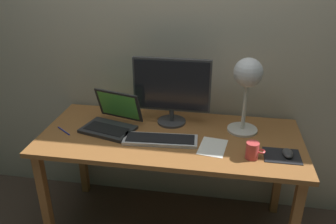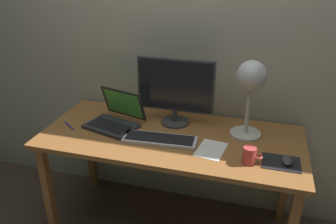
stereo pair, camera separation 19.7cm
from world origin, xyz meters
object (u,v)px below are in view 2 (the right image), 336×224
object	(u,v)px
monitor	(176,89)
laptop	(117,115)
mouse	(287,160)
desk_lamp	(251,82)
keyboard_main	(160,139)
coffee_mug	(250,155)
pen	(69,126)

from	to	relation	value
monitor	laptop	bearing A→B (deg)	-162.14
mouse	desk_lamp	bearing A→B (deg)	131.91
laptop	desk_lamp	xyz separation A→B (m)	(0.82, 0.08, 0.28)
keyboard_main	coffee_mug	distance (m)	0.54
pen	laptop	bearing A→B (deg)	22.15
keyboard_main	laptop	size ratio (longest dim) A/B	1.18
keyboard_main	mouse	xyz separation A→B (m)	(0.72, -0.04, 0.01)
monitor	desk_lamp	size ratio (longest dim) A/B	1.05
monitor	desk_lamp	xyz separation A→B (m)	(0.46, -0.04, 0.10)
monitor	pen	distance (m)	0.73
keyboard_main	desk_lamp	bearing A→B (deg)	24.30
monitor	pen	bearing A→B (deg)	-160.21
desk_lamp	pen	size ratio (longest dim) A/B	3.37
laptop	keyboard_main	bearing A→B (deg)	-22.80
keyboard_main	desk_lamp	size ratio (longest dim) A/B	0.95
laptop	mouse	size ratio (longest dim) A/B	3.96
mouse	coffee_mug	xyz separation A→B (m)	(-0.20, -0.05, 0.03)
desk_lamp	pen	xyz separation A→B (m)	(-1.11, -0.20, -0.34)
keyboard_main	monitor	bearing A→B (deg)	83.98
coffee_mug	pen	bearing A→B (deg)	174.14
monitor	mouse	size ratio (longest dim) A/B	5.15
monitor	coffee_mug	bearing A→B (deg)	-35.19
monitor	laptop	size ratio (longest dim) A/B	1.30
coffee_mug	pen	size ratio (longest dim) A/B	0.76
monitor	mouse	xyz separation A→B (m)	(0.70, -0.30, -0.22)
laptop	desk_lamp	distance (m)	0.87
monitor	mouse	bearing A→B (deg)	-23.50
monitor	pen	size ratio (longest dim) A/B	3.53
laptop	desk_lamp	bearing A→B (deg)	5.46
mouse	pen	bearing A→B (deg)	177.11
keyboard_main	pen	distance (m)	0.62
monitor	laptop	distance (m)	0.42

